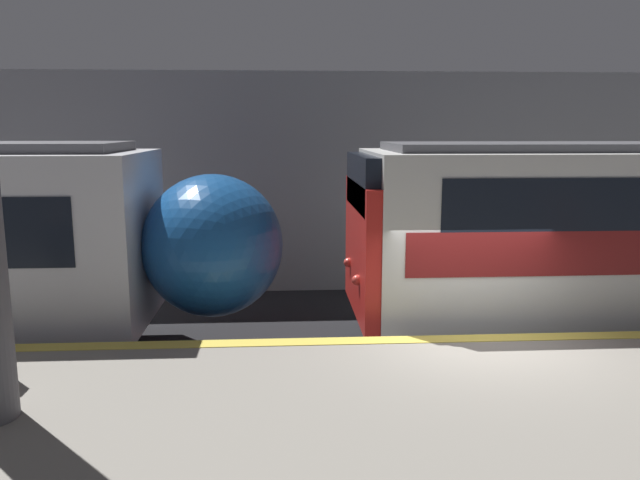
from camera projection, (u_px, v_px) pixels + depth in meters
The scene contains 3 objects.
ground_plane at pixel (476, 399), 9.39m from camera, with size 120.00×120.00×0.00m, color black.
platform at pixel (533, 436), 7.23m from camera, with size 40.00×4.21×1.02m.
station_rear_barrier at pixel (399, 183), 15.39m from camera, with size 50.00×0.15×5.35m.
Camera 1 is at (-2.89, -8.65, 4.04)m, focal length 35.00 mm.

